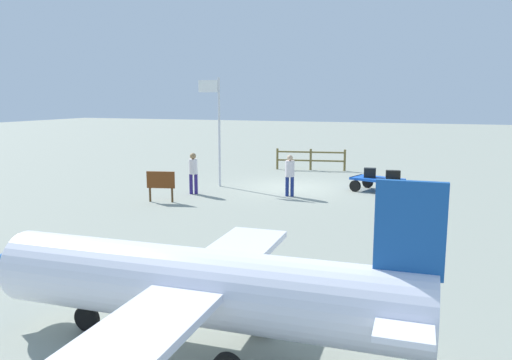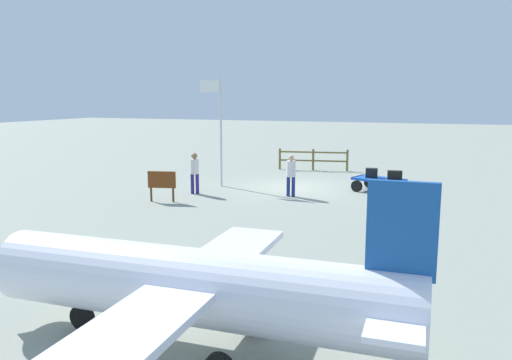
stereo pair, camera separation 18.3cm
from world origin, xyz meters
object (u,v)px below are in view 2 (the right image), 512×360
Objects in this scene: worker_lead at (291,172)px; worker_trailing at (195,170)px; suitcase_olive at (395,175)px; suitcase_grey at (372,173)px; luggage_cart at (378,181)px; airplane_near at (181,284)px; flagpole at (218,122)px; signboard at (162,182)px.

worker_trailing is at bearing 13.25° from worker_lead.
worker_lead is (3.76, 2.18, 0.22)m from suitcase_olive.
luggage_cart is at bearing 166.00° from suitcase_grey.
airplane_near reaches higher than suitcase_grey.
flagpole is (-0.13, -2.03, 1.84)m from worker_trailing.
suitcase_grey is at bearing -144.10° from signboard.
flagpole is at bearing 8.07° from suitcase_olive.
suitcase_grey is at bearing -153.98° from worker_trailing.
suitcase_olive is 1.18× the size of suitcase_grey.
worker_trailing is 0.22× the size of airplane_near.
signboard is (7.30, 4.99, 0.32)m from luggage_cart.
flagpole reaches higher than suitcase_grey.
signboard reaches higher than luggage_cart.
suitcase_olive is 9.35m from signboard.
airplane_near reaches higher than worker_trailing.
airplane_near is (1.73, 14.43, 0.29)m from suitcase_olive.
worker_lead is at bearing 30.18° from suitcase_olive.
worker_trailing is at bearing -102.27° from signboard.
luggage_cart is 4.34× the size of suitcase_grey.
worker_lead is at bearing 162.85° from flagpole.
worker_trailing is (6.90, 3.15, 0.55)m from luggage_cart.
airplane_near reaches higher than signboard.
signboard is at bearing 35.90° from suitcase_grey.
signboard is (0.40, 1.85, -0.23)m from worker_trailing.
signboard reaches higher than suitcase_olive.
worker_trailing is 1.90m from signboard.
signboard is at bearing 34.38° from luggage_cart.
worker_lead reaches higher than luggage_cart.
airplane_near is 6.49× the size of signboard.
worker_lead reaches higher than suitcase_grey.
suitcase_olive is 0.53× the size of signboard.
signboard is (6.22, -9.51, -0.28)m from airplane_near.
flagpole is at bearing -97.80° from signboard.
signboard is (7.95, 4.92, 0.01)m from suitcase_olive.
worker_trailing is at bearing 24.53° from luggage_cart.
luggage_cart is at bearing -94.25° from airplane_near.
flagpole reaches higher than worker_trailing.
suitcase_olive is at bearing -149.82° from worker_lead.
flagpole reaches higher than signboard.
suitcase_grey is (0.30, -0.07, 0.33)m from luggage_cart.
luggage_cart is 0.73m from suitcase_olive.
luggage_cart is 1.97× the size of signboard.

